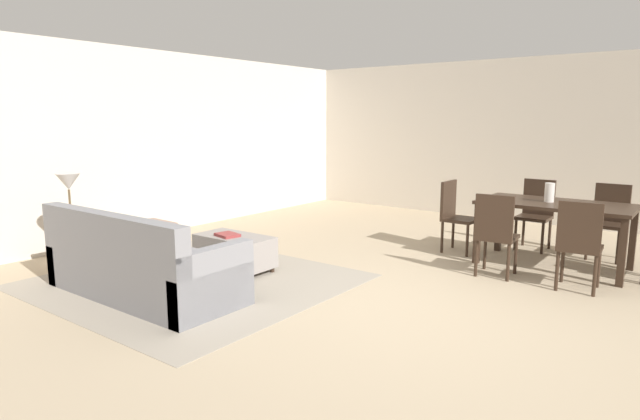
# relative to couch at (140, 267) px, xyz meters

# --- Properties ---
(ground_plane) EXTENTS (10.80, 10.80, 0.00)m
(ground_plane) POSITION_rel_couch_xyz_m (2.15, 1.21, -0.29)
(ground_plane) COLOR tan
(wall_back) EXTENTS (9.00, 0.12, 2.70)m
(wall_back) POSITION_rel_couch_xyz_m (2.15, 6.21, 1.06)
(wall_back) COLOR beige
(wall_back) RESTS_ON ground_plane
(wall_left) EXTENTS (0.12, 11.00, 2.70)m
(wall_left) POSITION_rel_couch_xyz_m (-2.35, 1.71, 1.06)
(wall_left) COLOR beige
(wall_left) RESTS_ON ground_plane
(area_rug) EXTENTS (3.00, 2.80, 0.01)m
(area_rug) POSITION_rel_couch_xyz_m (0.04, 0.62, -0.29)
(area_rug) COLOR gray
(area_rug) RESTS_ON ground_plane
(couch) EXTENTS (2.12, 0.87, 0.86)m
(couch) POSITION_rel_couch_xyz_m (0.00, 0.00, 0.00)
(couch) COLOR gray
(couch) RESTS_ON ground_plane
(ottoman_table) EXTENTS (0.91, 0.47, 0.40)m
(ottoman_table) POSITION_rel_couch_xyz_m (0.08, 1.18, -0.06)
(ottoman_table) COLOR gray
(ottoman_table) RESTS_ON ground_plane
(side_table) EXTENTS (0.40, 0.40, 0.59)m
(side_table) POSITION_rel_couch_xyz_m (-1.36, 0.06, 0.17)
(side_table) COLOR brown
(side_table) RESTS_ON ground_plane
(table_lamp) EXTENTS (0.26, 0.26, 0.53)m
(table_lamp) POSITION_rel_couch_xyz_m (-1.36, 0.06, 0.71)
(table_lamp) COLOR brown
(table_lamp) RESTS_ON side_table
(dining_table) EXTENTS (1.65, 0.88, 0.76)m
(dining_table) POSITION_rel_couch_xyz_m (2.94, 3.52, 0.37)
(dining_table) COLOR #332319
(dining_table) RESTS_ON ground_plane
(dining_chair_near_left) EXTENTS (0.43, 0.43, 0.92)m
(dining_chair_near_left) POSITION_rel_couch_xyz_m (2.54, 2.70, 0.23)
(dining_chair_near_left) COLOR #332319
(dining_chair_near_left) RESTS_ON ground_plane
(dining_chair_near_right) EXTENTS (0.43, 0.43, 0.92)m
(dining_chair_near_right) POSITION_rel_couch_xyz_m (3.37, 2.71, 0.23)
(dining_chair_near_right) COLOR #332319
(dining_chair_near_right) RESTS_ON ground_plane
(dining_chair_far_left) EXTENTS (0.40, 0.40, 0.92)m
(dining_chair_far_left) POSITION_rel_couch_xyz_m (2.52, 4.32, 0.23)
(dining_chair_far_left) COLOR #332319
(dining_chair_far_left) RESTS_ON ground_plane
(dining_chair_far_right) EXTENTS (0.42, 0.42, 0.92)m
(dining_chair_far_right) POSITION_rel_couch_xyz_m (3.38, 4.35, 0.23)
(dining_chair_far_right) COLOR #332319
(dining_chair_far_right) RESTS_ON ground_plane
(dining_chair_head_west) EXTENTS (0.40, 0.40, 0.92)m
(dining_chair_head_west) POSITION_rel_couch_xyz_m (1.72, 3.53, 0.23)
(dining_chair_head_west) COLOR #332319
(dining_chair_head_west) RESTS_ON ground_plane
(vase_centerpiece) EXTENTS (0.11, 0.11, 0.22)m
(vase_centerpiece) POSITION_rel_couch_xyz_m (2.86, 3.52, 0.58)
(vase_centerpiece) COLOR silver
(vase_centerpiece) RESTS_ON dining_table
(book_on_ottoman) EXTENTS (0.30, 0.25, 0.03)m
(book_on_ottoman) POSITION_rel_couch_xyz_m (0.04, 1.11, 0.13)
(book_on_ottoman) COLOR maroon
(book_on_ottoman) RESTS_ON ottoman_table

